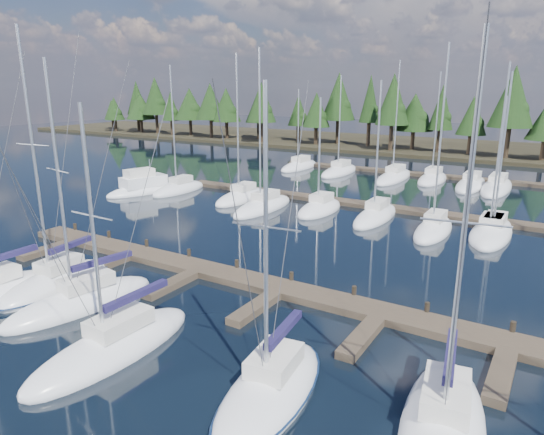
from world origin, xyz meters
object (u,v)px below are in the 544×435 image
Objects in this scene: front_sailboat_4 at (271,389)px; motor_yacht_left at (144,188)px; main_dock at (277,293)px; front_sailboat_2 at (82,302)px; front_sailboat_5 at (443,427)px; front_sailboat_1 at (56,282)px; front_sailboat_3 at (114,347)px.

front_sailboat_4 is 1.35× the size of motor_yacht_left.
front_sailboat_4 is (4.54, -8.06, 0.07)m from main_dock.
front_sailboat_2 is 0.98× the size of front_sailboat_5.
front_sailboat_1 is at bearing 172.18° from front_sailboat_4.
front_sailboat_2 is 12.97m from front_sailboat_4.
front_sailboat_2 is at bearing 174.22° from front_sailboat_4.
motor_yacht_left is (-27.00, 15.90, 0.29)m from main_dock.
front_sailboat_1 reaches higher than front_sailboat_4.
front_sailboat_4 is (16.43, -2.26, -0.02)m from front_sailboat_1.
front_sailboat_4 is (7.69, 1.00, 0.01)m from front_sailboat_3.
motor_yacht_left is at bearing 142.78° from front_sailboat_4.
front_sailboat_2 reaches higher than motor_yacht_left.
motor_yacht_left is at bearing 129.45° from front_sailboat_2.
front_sailboat_4 reaches higher than main_dock.
motor_yacht_left is (-31.54, 23.96, 0.21)m from front_sailboat_4.
front_sailboat_4 is 6.31m from front_sailboat_5.
motor_yacht_left is at bearing 133.70° from front_sailboat_3.
front_sailboat_2 is (3.53, -0.95, -0.01)m from front_sailboat_1.
front_sailboat_4 reaches higher than front_sailboat_3.
motor_yacht_left is at bearing 149.51° from main_dock.
main_dock is 2.84× the size of front_sailboat_1.
front_sailboat_5 is 44.00m from motor_yacht_left.
front_sailboat_4 is at bearing -168.17° from front_sailboat_5.
front_sailboat_3 is 0.84× the size of front_sailboat_5.
front_sailboat_3 is (-3.15, -9.06, 0.07)m from main_dock.
front_sailboat_2 is 1.16× the size of front_sailboat_3.
front_sailboat_3 is at bearing -23.85° from front_sailboat_2.
front_sailboat_3 is (8.74, -3.26, -0.03)m from front_sailboat_1.
front_sailboat_5 is (10.71, -6.77, 0.08)m from main_dock.
main_dock is 3.48× the size of front_sailboat_4.
front_sailboat_5 is (22.61, -0.96, -0.01)m from front_sailboat_1.
front_sailboat_5 is (19.07, -0.01, -0.01)m from front_sailboat_2.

